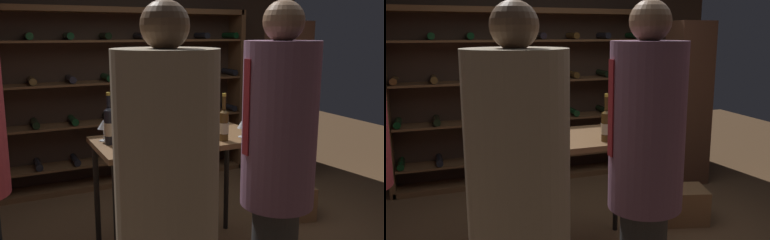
# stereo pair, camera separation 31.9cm
# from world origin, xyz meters

# --- Properties ---
(back_wall) EXTENTS (4.64, 0.10, 2.96)m
(back_wall) POSITION_xyz_m (0.00, 2.19, 1.48)
(back_wall) COLOR #332319
(back_wall) RESTS_ON ground
(wine_rack) EXTENTS (3.07, 0.32, 2.04)m
(wine_rack) POSITION_xyz_m (-0.21, 1.98, 1.02)
(wine_rack) COLOR brown
(wine_rack) RESTS_ON ground
(tasting_table) EXTENTS (1.27, 0.67, 0.99)m
(tasting_table) POSITION_xyz_m (-0.34, 0.09, 0.88)
(tasting_table) COLOR brown
(tasting_table) RESTS_ON ground
(person_guest_blue_shirt) EXTENTS (0.45, 0.45, 1.90)m
(person_guest_blue_shirt) POSITION_xyz_m (-0.95, -1.15, 1.05)
(person_guest_blue_shirt) COLOR black
(person_guest_blue_shirt) RESTS_ON ground
(person_guest_plum_blouse) EXTENTS (0.41, 0.40, 1.94)m
(person_guest_plum_blouse) POSITION_xyz_m (-0.21, -0.96, 1.08)
(person_guest_plum_blouse) COLOR #2E2E2E
(person_guest_plum_blouse) RESTS_ON ground
(wine_crate) EXTENTS (0.55, 0.45, 0.33)m
(wine_crate) POSITION_xyz_m (0.90, 0.34, 0.16)
(wine_crate) COLOR brown
(wine_crate) RESTS_ON ground
(display_cabinet) EXTENTS (0.44, 0.36, 1.90)m
(display_cabinet) POSITION_xyz_m (1.57, 1.27, 0.95)
(display_cabinet) COLOR #4C2D1E
(display_cabinet) RESTS_ON ground
(wine_bottle_black_capsule) EXTENTS (0.07, 0.07, 0.35)m
(wine_bottle_black_capsule) POSITION_xyz_m (-0.08, -0.13, 1.11)
(wine_bottle_black_capsule) COLOR #4C3314
(wine_bottle_black_capsule) RESTS_ON tasting_table
(wine_bottle_gold_foil) EXTENTS (0.08, 0.08, 0.37)m
(wine_bottle_gold_foil) POSITION_xyz_m (-0.78, 0.22, 1.12)
(wine_bottle_gold_foil) COLOR black
(wine_bottle_gold_foil) RESTS_ON tasting_table
(wine_bottle_green_slim) EXTENTS (0.07, 0.07, 0.37)m
(wine_bottle_green_slim) POSITION_xyz_m (-0.87, 0.12, 1.12)
(wine_bottle_green_slim) COLOR black
(wine_bottle_green_slim) RESTS_ON tasting_table
(wine_glass_stemmed_center) EXTENTS (0.08, 0.08, 0.14)m
(wine_glass_stemmed_center) POSITION_xyz_m (0.10, -0.10, 1.09)
(wine_glass_stemmed_center) COLOR silver
(wine_glass_stemmed_center) RESTS_ON tasting_table
(wine_glass_stemmed_right) EXTENTS (0.09, 0.09, 0.16)m
(wine_glass_stemmed_right) POSITION_xyz_m (-0.88, 0.24, 1.10)
(wine_glass_stemmed_right) COLOR silver
(wine_glass_stemmed_right) RESTS_ON tasting_table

